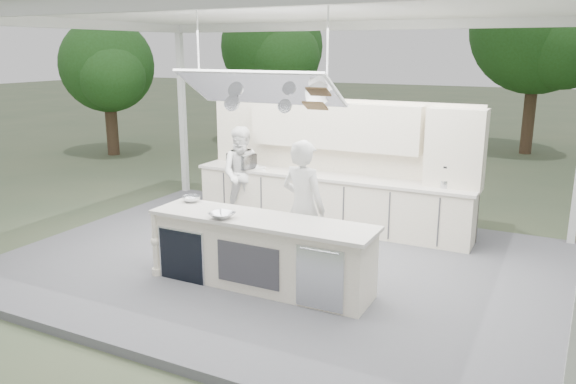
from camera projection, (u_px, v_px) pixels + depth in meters
The scene contains 12 objects.
ground at pixel (280, 268), 8.47m from camera, with size 90.00×90.00×0.00m, color #4D543A.
stage_deck at pixel (280, 265), 8.45m from camera, with size 8.00×6.00×0.12m, color #56565A.
tent at pixel (278, 11), 7.54m from camera, with size 8.20×6.20×3.86m.
demo_island at pixel (260, 252), 7.45m from camera, with size 3.10×0.79×0.95m.
back_counter at pixel (329, 201), 9.96m from camera, with size 5.08×0.72×0.95m.
back_wall_unit at pixel (359, 146), 9.71m from camera, with size 5.05×0.48×2.25m.
tree_cluster at pixel (431, 46), 16.18m from camera, with size 19.55×9.40×5.85m.
head_chef at pixel (303, 208), 7.80m from camera, with size 0.70×0.46×1.91m, color silver.
sous_chef at pixel (244, 174), 10.24m from camera, with size 0.85×0.66×1.75m, color white.
toaster_oven at pixel (241, 161), 10.37m from camera, with size 0.50×0.34×0.27m, color #B1B4B8.
bowl_large at pixel (222, 215), 7.32m from camera, with size 0.32×0.32×0.08m, color #B2B5BA.
bowl_small at pixel (191, 199), 8.11m from camera, with size 0.26×0.26×0.08m, color silver.
Camera 1 is at (3.68, -7.01, 3.22)m, focal length 35.00 mm.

